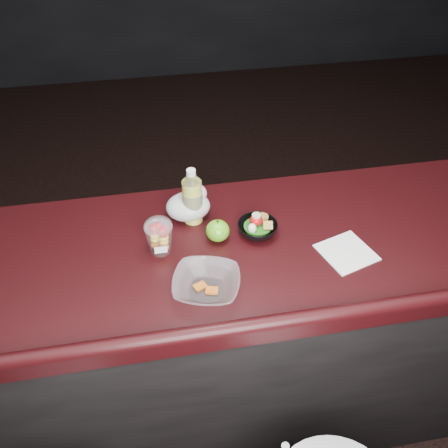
# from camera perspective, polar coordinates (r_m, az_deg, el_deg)

# --- Properties ---
(room_shell) EXTENTS (8.00, 8.00, 8.00)m
(room_shell) POSITION_cam_1_polar(r_m,az_deg,el_deg) (0.99, 6.64, 20.90)
(room_shell) COLOR black
(room_shell) RESTS_ON ground
(counter) EXTENTS (4.06, 0.71, 1.02)m
(counter) POSITION_cam_1_polar(r_m,az_deg,el_deg) (2.06, 1.55, -12.79)
(counter) COLOR black
(counter) RESTS_ON ground
(lemonade_bottle) EXTENTS (0.07, 0.07, 0.21)m
(lemonade_bottle) POSITION_cam_1_polar(r_m,az_deg,el_deg) (1.72, -3.62, 2.79)
(lemonade_bottle) COLOR #CBD437
(lemonade_bottle) RESTS_ON counter
(fruit_cup) EXTENTS (0.09, 0.09, 0.13)m
(fruit_cup) POSITION_cam_1_polar(r_m,az_deg,el_deg) (1.62, -7.42, -1.30)
(fruit_cup) COLOR white
(fruit_cup) RESTS_ON counter
(green_apple) EXTENTS (0.08, 0.08, 0.08)m
(green_apple) POSITION_cam_1_polar(r_m,az_deg,el_deg) (1.67, -0.73, -0.77)
(green_apple) COLOR #428C10
(green_apple) RESTS_ON counter
(plastic_bag) EXTENTS (0.16, 0.13, 0.11)m
(plastic_bag) POSITION_cam_1_polar(r_m,az_deg,el_deg) (1.76, -3.98, 2.20)
(plastic_bag) COLOR silver
(plastic_bag) RESTS_ON counter
(snack_bowl) EXTENTS (0.14, 0.14, 0.07)m
(snack_bowl) POSITION_cam_1_polar(r_m,az_deg,el_deg) (1.71, 3.82, -0.41)
(snack_bowl) COLOR black
(snack_bowl) RESTS_ON counter
(takeout_bowl) EXTENTS (0.25, 0.25, 0.05)m
(takeout_bowl) POSITION_cam_1_polar(r_m,az_deg,el_deg) (1.52, -2.02, -6.94)
(takeout_bowl) COLOR silver
(takeout_bowl) RESTS_ON counter
(paper_napkin) EXTENTS (0.20, 0.20, 0.00)m
(paper_napkin) POSITION_cam_1_polar(r_m,az_deg,el_deg) (1.70, 13.83, -3.17)
(paper_napkin) COLOR white
(paper_napkin) RESTS_ON counter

